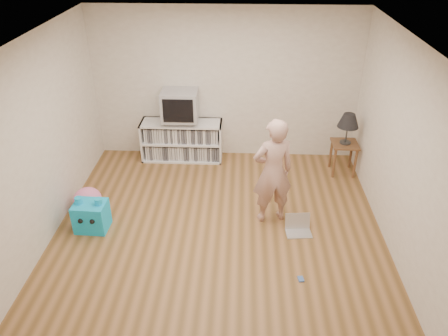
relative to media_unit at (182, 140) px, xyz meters
name	(u,v)px	position (x,y,z in m)	size (l,w,h in m)	color
ground	(219,229)	(0.75, -2.04, -0.35)	(4.50, 4.50, 0.00)	brown
walls	(218,146)	(0.75, -2.04, 0.95)	(4.52, 4.52, 2.60)	beige
ceiling	(217,41)	(0.75, -2.04, 2.25)	(4.50, 4.50, 0.01)	white
media_unit	(182,140)	(0.00, 0.00, 0.00)	(1.40, 0.45, 0.70)	white
dvd_deck	(181,120)	(0.00, -0.02, 0.39)	(0.45, 0.35, 0.07)	gray
crt_tv	(180,105)	(0.00, -0.02, 0.67)	(0.60, 0.53, 0.50)	#A2A2A8
side_table	(344,150)	(2.74, -0.39, 0.07)	(0.42, 0.42, 0.55)	brown
table_lamp	(349,121)	(2.74, -0.39, 0.59)	(0.34, 0.34, 0.52)	#333333
person	(273,172)	(1.48, -1.75, 0.43)	(0.57, 0.37, 1.56)	tan
laptop	(298,227)	(1.85, -2.02, -0.29)	(0.37, 0.31, 0.24)	silver
playing_cards	(301,279)	(1.79, -2.96, -0.34)	(0.07, 0.09, 0.02)	#466CBB
plush_blue	(91,216)	(-1.00, -2.09, -0.14)	(0.45, 0.40, 0.50)	#0CADED
plush_pink	(88,199)	(-1.20, -1.64, -0.18)	(0.41, 0.41, 0.35)	pink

